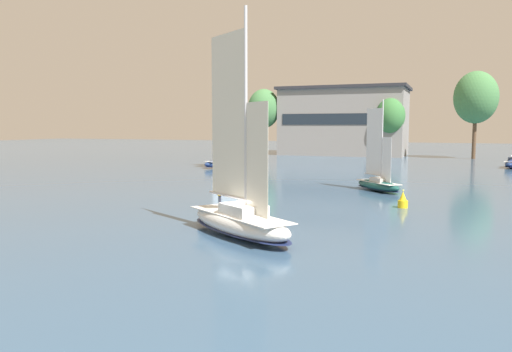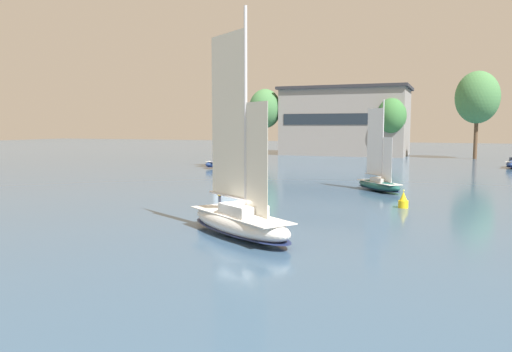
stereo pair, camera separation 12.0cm
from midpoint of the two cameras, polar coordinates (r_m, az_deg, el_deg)
The scene contains 9 objects.
ground_plane at distance 32.89m, azimuth -2.04°, elevation -6.85°, with size 400.00×400.00×0.00m, color #385675.
waterfront_building at distance 127.49m, azimuth 10.03°, elevation 6.20°, with size 31.00×18.46×16.75m.
tree_shore_left at distance 117.75m, azimuth 15.07°, elevation 6.66°, with size 6.58×6.58×13.55m.
tree_shore_center at distance 119.30m, azimuth 23.81°, elevation 8.20°, with size 9.25×9.25×19.04m.
tree_shore_right at distance 125.73m, azimuth 0.86°, elevation 7.69°, with size 7.97×7.97×16.40m.
sailboat_main at distance 32.64m, azimuth -2.03°, elevation -4.90°, with size 10.38×8.42×14.51m.
sailboat_moored_near_marina at distance 86.37m, azimuth -3.61°, elevation 1.61°, with size 5.99×9.25×12.38m.
sailboat_moored_far_slip at distance 56.80m, azimuth 13.72°, elevation -0.83°, with size 6.42×6.76×10.03m.
channel_buoy at distance 45.68m, azimuth 16.36°, elevation -2.73°, with size 0.87×0.87×1.61m.
Camera 1 is at (12.79, -29.44, 7.15)m, focal length 35.00 mm.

